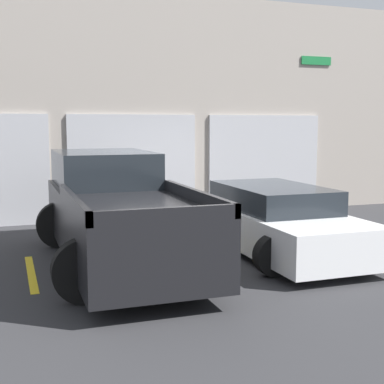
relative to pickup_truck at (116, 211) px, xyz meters
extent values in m
plane|color=#2D2D30|center=(1.42, 1.02, -0.86)|extent=(28.00, 28.00, 0.00)
cube|color=#9E9389|center=(1.42, 4.32, 1.87)|extent=(17.66, 0.60, 5.46)
cube|color=#ADADB2|center=(1.22, 3.98, 0.41)|extent=(3.15, 0.08, 2.54)
cube|color=#ADADB2|center=(4.77, 3.98, 0.41)|extent=(3.15, 0.08, 2.54)
cube|color=#197238|center=(6.27, 3.99, 3.15)|extent=(0.90, 0.03, 0.22)
cube|color=black|center=(0.00, -0.29, -0.15)|extent=(1.84, 5.42, 0.94)
cube|color=#1E2328|center=(0.00, 1.20, 0.63)|extent=(1.69, 2.44, 0.63)
cube|color=black|center=(-0.88, -1.51, 0.41)|extent=(0.08, 2.98, 0.18)
cube|color=black|center=(0.88, -1.51, 0.41)|extent=(0.08, 2.98, 0.18)
cube|color=black|center=(0.00, -2.96, 0.41)|extent=(1.84, 0.08, 0.18)
cylinder|color=black|center=(-0.81, 1.39, -0.43)|extent=(0.86, 0.22, 0.86)
cylinder|color=black|center=(0.81, 1.39, -0.43)|extent=(0.86, 0.22, 0.86)
cylinder|color=black|center=(-0.81, -1.97, -0.43)|extent=(0.86, 0.22, 0.86)
cylinder|color=black|center=(0.81, -1.97, -0.43)|extent=(0.86, 0.22, 0.86)
cube|color=white|center=(2.83, -0.29, -0.39)|extent=(1.70, 4.44, 0.64)
cube|color=#1E2328|center=(2.83, -0.18, 0.14)|extent=(1.50, 2.44, 0.42)
cylinder|color=black|center=(2.09, 1.09, -0.54)|extent=(0.64, 0.22, 0.64)
cylinder|color=black|center=(3.57, 1.09, -0.54)|extent=(0.64, 0.22, 0.64)
cylinder|color=black|center=(2.09, -1.66, -0.54)|extent=(0.64, 0.22, 0.64)
cylinder|color=black|center=(3.57, -1.66, -0.54)|extent=(0.64, 0.22, 0.64)
cube|color=gold|center=(-1.42, -0.29, -0.85)|extent=(0.12, 2.20, 0.01)
cube|color=gold|center=(1.42, -0.29, -0.85)|extent=(0.12, 2.20, 0.01)
cube|color=gold|center=(4.25, -0.29, -0.85)|extent=(0.12, 2.20, 0.01)
camera|label=1|loc=(-1.71, -8.76, 1.45)|focal=50.00mm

